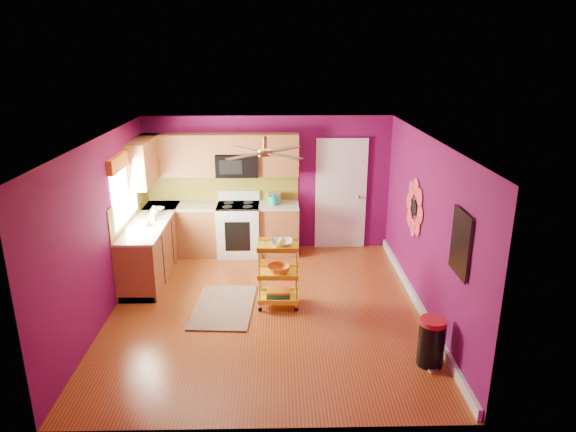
{
  "coord_description": "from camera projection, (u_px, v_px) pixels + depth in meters",
  "views": [
    {
      "loc": [
        0.17,
        -6.74,
        3.63
      ],
      "look_at": [
        0.32,
        0.4,
        1.3
      ],
      "focal_mm": 32.0,
      "sensor_mm": 36.0,
      "label": 1
    }
  ],
  "objects": [
    {
      "name": "lower_cabinets",
      "position": [
        193.0,
        238.0,
        9.09
      ],
      "size": [
        2.81,
        2.31,
        0.94
      ],
      "color": "brown",
      "rests_on": "ground"
    },
    {
      "name": "room_envelope",
      "position": [
        267.0,
        202.0,
        7.02
      ],
      "size": [
        4.54,
        5.04,
        2.52
      ],
      "color": "#630B4A",
      "rests_on": "ground"
    },
    {
      "name": "left_window",
      "position": [
        124.0,
        177.0,
        7.94
      ],
      "size": [
        0.08,
        1.35,
        1.08
      ],
      "color": "white",
      "rests_on": "ground"
    },
    {
      "name": "panel_door",
      "position": [
        341.0,
        195.0,
        9.58
      ],
      "size": [
        0.95,
        0.11,
        2.15
      ],
      "color": "white",
      "rests_on": "ground"
    },
    {
      "name": "trash_can",
      "position": [
        431.0,
        342.0,
        6.11
      ],
      "size": [
        0.41,
        0.41,
        0.61
      ],
      "color": "black",
      "rests_on": "ground"
    },
    {
      "name": "toaster",
      "position": [
        275.0,
        198.0,
        9.42
      ],
      "size": [
        0.22,
        0.15,
        0.18
      ],
      "primitive_type": "cube",
      "color": "beige",
      "rests_on": "lower_cabinets"
    },
    {
      "name": "shag_rug",
      "position": [
        224.0,
        307.0,
        7.56
      ],
      "size": [
        0.93,
        1.43,
        0.02
      ],
      "primitive_type": "cube",
      "rotation": [
        0.0,
        0.0,
        -0.06
      ],
      "color": "black",
      "rests_on": "ground"
    },
    {
      "name": "counter_cup",
      "position": [
        146.0,
        223.0,
        8.17
      ],
      "size": [
        0.13,
        0.13,
        0.1
      ],
      "primitive_type": "imported",
      "color": "white",
      "rests_on": "lower_cabinets"
    },
    {
      "name": "rolling_cart",
      "position": [
        279.0,
        271.0,
        7.46
      ],
      "size": [
        0.6,
        0.45,
        1.07
      ],
      "color": "yellow",
      "rests_on": "ground"
    },
    {
      "name": "soap_bottle_b",
      "position": [
        154.0,
        211.0,
        8.63
      ],
      "size": [
        0.14,
        0.14,
        0.18
      ],
      "primitive_type": "imported",
      "color": "white",
      "rests_on": "lower_cabinets"
    },
    {
      "name": "ground",
      "position": [
        267.0,
        309.0,
        7.53
      ],
      "size": [
        5.0,
        5.0,
        0.0
      ],
      "primitive_type": "plane",
      "color": "maroon",
      "rests_on": "ground"
    },
    {
      "name": "upper_cabinetry",
      "position": [
        197.0,
        158.0,
        9.01
      ],
      "size": [
        2.8,
        2.3,
        1.26
      ],
      "color": "brown",
      "rests_on": "ground"
    },
    {
      "name": "ceiling_fan",
      "position": [
        265.0,
        152.0,
        7.01
      ],
      "size": [
        1.01,
        1.01,
        0.26
      ],
      "color": "#BF8C3F",
      "rests_on": "ground"
    },
    {
      "name": "soap_bottle_a",
      "position": [
        152.0,
        215.0,
        8.41
      ],
      "size": [
        0.09,
        0.09,
        0.19
      ],
      "primitive_type": "imported",
      "color": "#EA3F72",
      "rests_on": "lower_cabinets"
    },
    {
      "name": "teal_kettle",
      "position": [
        273.0,
        200.0,
        9.26
      ],
      "size": [
        0.18,
        0.18,
        0.21
      ],
      "color": "#16A594",
      "rests_on": "lower_cabinets"
    },
    {
      "name": "counter_dish",
      "position": [
        157.0,
        210.0,
        8.92
      ],
      "size": [
        0.23,
        0.23,
        0.06
      ],
      "primitive_type": "imported",
      "color": "white",
      "rests_on": "lower_cabinets"
    },
    {
      "name": "right_wall_art",
      "position": [
        433.0,
        222.0,
        6.8
      ],
      "size": [
        0.04,
        2.74,
        1.04
      ],
      "color": "black",
      "rests_on": "ground"
    },
    {
      "name": "electric_range",
      "position": [
        239.0,
        229.0,
        9.43
      ],
      "size": [
        0.76,
        0.66,
        1.13
      ],
      "color": "white",
      "rests_on": "ground"
    }
  ]
}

